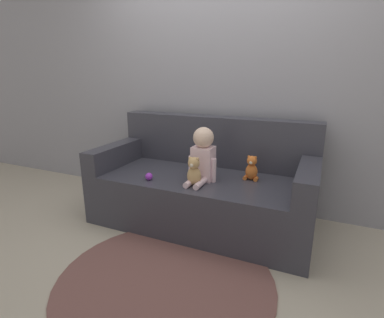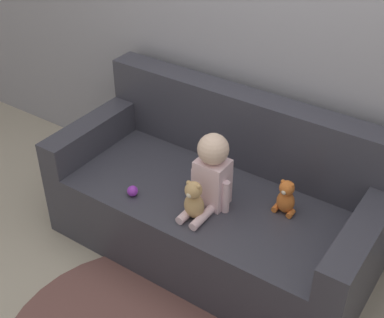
{
  "view_description": "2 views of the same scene",
  "coord_description": "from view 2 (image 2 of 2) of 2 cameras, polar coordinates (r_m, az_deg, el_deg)",
  "views": [
    {
      "loc": [
        0.95,
        -2.33,
        1.33
      ],
      "look_at": [
        -0.08,
        -0.03,
        0.61
      ],
      "focal_mm": 28.0,
      "sensor_mm": 36.0,
      "label": 1
    },
    {
      "loc": [
        1.28,
        -2.1,
        2.39
      ],
      "look_at": [
        -0.09,
        -0.09,
        0.7
      ],
      "focal_mm": 50.0,
      "sensor_mm": 36.0,
      "label": 2
    }
  ],
  "objects": [
    {
      "name": "ground_plane",
      "position": [
        3.43,
        2.1,
        -9.39
      ],
      "size": [
        12.0,
        12.0,
        0.0
      ],
      "primitive_type": "plane",
      "color": "#B7AD99"
    },
    {
      "name": "wall_back",
      "position": [
        3.12,
        8.06,
        14.07
      ],
      "size": [
        8.0,
        0.05,
        2.6
      ],
      "color": "#93939E",
      "rests_on": "ground_plane"
    },
    {
      "name": "couch",
      "position": [
        3.25,
        2.77,
        -4.7
      ],
      "size": [
        1.93,
        0.9,
        0.93
      ],
      "color": "#383842",
      "rests_on": "ground_plane"
    },
    {
      "name": "person_baby",
      "position": [
        2.9,
        2.09,
        -1.5
      ],
      "size": [
        0.25,
        0.35,
        0.45
      ],
      "color": "silver",
      "rests_on": "couch"
    },
    {
      "name": "teddy_bear_brown",
      "position": [
        2.87,
        0.2,
        -4.43
      ],
      "size": [
        0.12,
        0.11,
        0.24
      ],
      "color": "tan",
      "rests_on": "couch"
    },
    {
      "name": "plush_toy_side",
      "position": [
        2.96,
        9.98,
        -4.08
      ],
      "size": [
        0.12,
        0.1,
        0.21
      ],
      "color": "orange",
      "rests_on": "couch"
    },
    {
      "name": "toy_ball",
      "position": [
        3.09,
        -6.36,
        -3.41
      ],
      "size": [
        0.06,
        0.06,
        0.06
      ],
      "color": "purple",
      "rests_on": "couch"
    }
  ]
}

